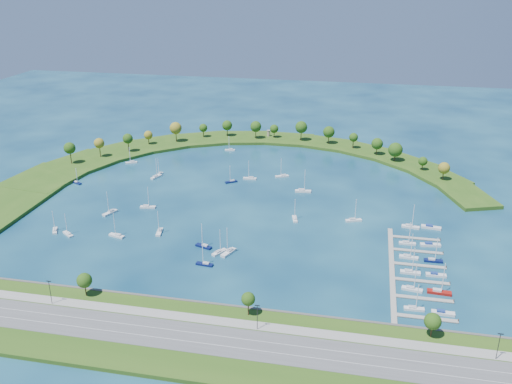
% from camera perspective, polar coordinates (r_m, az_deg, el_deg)
% --- Properties ---
extents(ground, '(700.00, 700.00, 0.00)m').
position_cam_1_polar(ground, '(307.19, -1.10, -0.97)').
color(ground, '#072845').
rests_on(ground, ground).
extents(south_shoreline, '(420.00, 43.10, 11.60)m').
position_cam_1_polar(south_shoreline, '(203.97, -8.87, -14.21)').
color(south_shoreline, '#284C14').
rests_on(south_shoreline, ground).
extents(breakwater, '(286.74, 247.64, 2.00)m').
position_cam_1_polar(breakwater, '(362.25, -6.59, 2.76)').
color(breakwater, '#284C14').
rests_on(breakwater, ground).
extents(breakwater_trees, '(240.25, 90.66, 14.59)m').
position_cam_1_polar(breakwater_trees, '(386.44, 1.16, 5.67)').
color(breakwater_trees, '#382314').
rests_on(breakwater_trees, breakwater).
extents(harbor_tower, '(2.60, 2.60, 4.63)m').
position_cam_1_polar(harbor_tower, '(418.21, 1.30, 6.07)').
color(harbor_tower, gray).
rests_on(harbor_tower, breakwater).
extents(dock_system, '(24.28, 82.00, 1.60)m').
position_cam_1_polar(dock_system, '(247.15, 15.51, -7.93)').
color(dock_system, gray).
rests_on(dock_system, ground).
extents(moored_boat_0, '(3.94, 8.06, 11.41)m').
position_cam_1_polar(moored_boat_0, '(285.41, 4.01, -2.72)').
color(moored_boat_0, silver).
rests_on(moored_boat_0, ground).
extents(moored_boat_1, '(8.22, 2.70, 11.93)m').
position_cam_1_polar(moored_boat_1, '(338.43, -0.63, 1.46)').
color(moored_boat_1, silver).
rests_on(moored_boat_1, ground).
extents(moored_boat_2, '(6.06, 8.01, 11.77)m').
position_cam_1_polar(moored_boat_2, '(253.48, -3.79, -6.13)').
color(moored_boat_2, silver).
rests_on(moored_boat_2, ground).
extents(moored_boat_3, '(2.43, 7.43, 10.77)m').
position_cam_1_polar(moored_boat_3, '(350.29, -9.91, 1.85)').
color(moored_boat_3, silver).
rests_on(moored_boat_3, ground).
extents(moored_boat_4, '(3.76, 8.52, 12.11)m').
position_cam_1_polar(moored_boat_4, '(275.28, -9.91, -4.01)').
color(moored_boat_4, silver).
rests_on(moored_boat_4, ground).
extents(moored_boat_5, '(8.53, 5.61, 12.23)m').
position_cam_1_polar(moored_boat_5, '(342.37, 2.70, 1.69)').
color(moored_boat_5, silver).
rests_on(moored_boat_5, ground).
extents(moored_boat_6, '(6.98, 4.59, 10.01)m').
position_cam_1_polar(moored_boat_6, '(348.68, -17.94, 0.96)').
color(moored_boat_6, '#0A1242').
rests_on(moored_boat_6, ground).
extents(moored_boat_7, '(5.71, 8.95, 12.79)m').
position_cam_1_polar(moored_boat_7, '(301.67, -14.77, -2.01)').
color(moored_boat_7, silver).
rests_on(moored_boat_7, ground).
extents(moored_boat_8, '(5.27, 8.63, 12.28)m').
position_cam_1_polar(moored_boat_8, '(346.51, -10.22, 1.60)').
color(moored_boat_8, silver).
rests_on(moored_boat_8, ground).
extents(moored_boat_9, '(7.37, 6.24, 11.17)m').
position_cam_1_polar(moored_boat_9, '(284.21, -18.77, -4.06)').
color(moored_boat_9, silver).
rests_on(moored_boat_9, ground).
extents(moored_boat_10, '(9.44, 3.34, 13.61)m').
position_cam_1_polar(moored_boat_10, '(320.41, 4.85, 0.15)').
color(moored_boat_10, silver).
rests_on(moored_boat_10, ground).
extents(moored_boat_11, '(8.54, 4.43, 12.09)m').
position_cam_1_polar(moored_boat_11, '(275.87, -14.13, -4.32)').
color(moored_boat_11, silver).
rests_on(moored_boat_11, ground).
extents(moored_boat_12, '(7.84, 2.93, 11.26)m').
position_cam_1_polar(moored_boat_12, '(244.52, -5.31, -7.33)').
color(moored_boat_12, '#0A1242').
rests_on(moored_boat_12, ground).
extents(moored_boat_13, '(7.70, 5.15, 11.07)m').
position_cam_1_polar(moored_boat_13, '(375.34, -12.69, 3.03)').
color(moored_boat_13, silver).
rests_on(moored_boat_13, ground).
extents(moored_boat_14, '(8.53, 3.54, 12.16)m').
position_cam_1_polar(moored_boat_14, '(304.19, -11.08, -1.46)').
color(moored_boat_14, silver).
rests_on(moored_boat_14, ground).
extents(moored_boat_15, '(7.29, 5.89, 10.89)m').
position_cam_1_polar(moored_boat_15, '(333.72, -2.56, 1.13)').
color(moored_boat_15, '#0A1242').
rests_on(moored_boat_15, ground).
extents(moored_boat_16, '(8.58, 5.00, 12.18)m').
position_cam_1_polar(moored_boat_16, '(287.59, 10.00, -2.82)').
color(moored_boat_16, silver).
rests_on(moored_boat_16, ground).
extents(moored_boat_17, '(5.27, 7.41, 10.75)m').
position_cam_1_polar(moored_boat_17, '(290.06, -19.98, -3.69)').
color(moored_boat_17, silver).
rests_on(moored_boat_17, ground).
extents(moored_boat_18, '(7.27, 2.88, 10.39)m').
position_cam_1_polar(moored_boat_18, '(391.95, -2.69, 4.39)').
color(moored_boat_18, silver).
rests_on(moored_boat_18, ground).
extents(moored_boat_19, '(8.44, 4.80, 11.96)m').
position_cam_1_polar(moored_boat_19, '(259.11, -5.40, -5.51)').
color(moored_boat_19, '#0A1242').
rests_on(moored_boat_19, ground).
extents(moored_boat_20, '(5.78, 9.35, 13.32)m').
position_cam_1_polar(moored_boat_20, '(253.03, -2.84, -6.15)').
color(moored_boat_20, silver).
rests_on(moored_boat_20, ground).
extents(docked_boat_0, '(7.71, 2.46, 11.21)m').
position_cam_1_polar(docked_boat_0, '(223.07, 15.94, -11.39)').
color(docked_boat_0, silver).
rests_on(docked_boat_0, ground).
extents(docked_boat_1, '(8.61, 2.66, 1.74)m').
position_cam_1_polar(docked_boat_1, '(223.87, 18.66, -11.69)').
color(docked_boat_1, silver).
rests_on(docked_boat_1, ground).
extents(docked_boat_2, '(8.54, 3.68, 12.15)m').
position_cam_1_polar(docked_boat_2, '(234.79, 15.75, -9.52)').
color(docked_boat_2, silver).
rests_on(docked_boat_2, ground).
extents(docked_boat_3, '(9.56, 3.22, 13.84)m').
position_cam_1_polar(docked_boat_3, '(235.84, 18.32, -9.69)').
color(docked_boat_3, maroon).
rests_on(docked_boat_3, ground).
extents(docked_boat_4, '(8.50, 2.54, 12.43)m').
position_cam_1_polar(docked_boat_4, '(246.31, 15.58, -7.89)').
color(docked_boat_4, silver).
rests_on(docked_boat_4, ground).
extents(docked_boat_5, '(8.45, 2.49, 1.72)m').
position_cam_1_polar(docked_boat_5, '(247.64, 18.00, -8.10)').
color(docked_boat_5, silver).
rests_on(docked_boat_5, ground).
extents(docked_boat_6, '(8.50, 3.06, 12.24)m').
position_cam_1_polar(docked_boat_6, '(258.09, 15.43, -6.41)').
color(docked_boat_6, silver).
rests_on(docked_boat_6, ground).
extents(docked_boat_7, '(8.15, 2.48, 11.89)m').
position_cam_1_polar(docked_boat_7, '(258.32, 17.77, -6.67)').
color(docked_boat_7, '#0A1242').
rests_on(docked_boat_7, ground).
extents(docked_boat_8, '(7.77, 2.36, 11.35)m').
position_cam_1_polar(docked_boat_8, '(270.23, 15.29, -5.04)').
color(docked_boat_8, silver).
rests_on(docked_boat_8, ground).
extents(docked_boat_9, '(9.59, 3.94, 1.90)m').
position_cam_1_polar(docked_boat_9, '(271.72, 17.48, -5.19)').
color(docked_boat_9, silver).
rests_on(docked_boat_9, ground).
extents(docked_boat_10, '(8.86, 3.29, 12.73)m').
position_cam_1_polar(docked_boat_10, '(286.90, 15.60, -3.40)').
color(docked_boat_10, silver).
rests_on(docked_boat_10, ground).
extents(docked_boat_11, '(9.93, 4.04, 1.97)m').
position_cam_1_polar(docked_boat_11, '(289.24, 17.54, -3.46)').
color(docked_boat_11, silver).
rests_on(docked_boat_11, ground).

